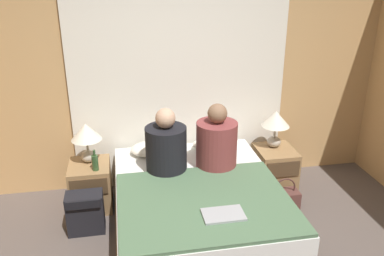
# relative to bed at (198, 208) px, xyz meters

# --- Properties ---
(wall_back) EXTENTS (4.68, 0.06, 2.50)m
(wall_back) POSITION_rel_bed_xyz_m (0.00, 1.07, 1.00)
(wall_back) COLOR tan
(wall_back) RESTS_ON ground_plane
(curtain_panel) EXTENTS (2.54, 0.02, 2.23)m
(curtain_panel) POSITION_rel_bed_xyz_m (0.00, 1.00, 0.86)
(curtain_panel) COLOR white
(curtain_panel) RESTS_ON ground_plane
(bed) EXTENTS (1.52, 1.90, 0.50)m
(bed) POSITION_rel_bed_xyz_m (0.00, 0.00, 0.00)
(bed) COLOR brown
(bed) RESTS_ON ground_plane
(nightstand_left) EXTENTS (0.41, 0.47, 0.48)m
(nightstand_left) POSITION_rel_bed_xyz_m (-1.01, 0.63, -0.00)
(nightstand_left) COLOR #937047
(nightstand_left) RESTS_ON ground_plane
(nightstand_right) EXTENTS (0.41, 0.47, 0.48)m
(nightstand_right) POSITION_rel_bed_xyz_m (1.01, 0.63, -0.00)
(nightstand_right) COLOR #937047
(nightstand_right) RESTS_ON ground_plane
(lamp_left) EXTENTS (0.31, 0.31, 0.42)m
(lamp_left) POSITION_rel_bed_xyz_m (-1.01, 0.71, 0.53)
(lamp_left) COLOR #B2A899
(lamp_left) RESTS_ON nightstand_left
(lamp_right) EXTENTS (0.31, 0.31, 0.42)m
(lamp_right) POSITION_rel_bed_xyz_m (1.01, 0.71, 0.53)
(lamp_right) COLOR #B2A899
(lamp_right) RESTS_ON nightstand_right
(pillow_left) EXTENTS (0.49, 0.36, 0.12)m
(pillow_left) POSITION_rel_bed_xyz_m (-0.33, 0.73, 0.31)
(pillow_left) COLOR silver
(pillow_left) RESTS_ON bed
(pillow_right) EXTENTS (0.49, 0.36, 0.12)m
(pillow_right) POSITION_rel_bed_xyz_m (0.33, 0.73, 0.31)
(pillow_right) COLOR silver
(pillow_right) RESTS_ON bed
(blanket_on_bed) EXTENTS (1.46, 1.21, 0.03)m
(blanket_on_bed) POSITION_rel_bed_xyz_m (0.00, -0.32, 0.27)
(blanket_on_bed) COLOR #4C6B4C
(blanket_on_bed) RESTS_ON bed
(person_left_in_bed) EXTENTS (0.40, 0.40, 0.65)m
(person_left_in_bed) POSITION_rel_bed_xyz_m (-0.24, 0.33, 0.51)
(person_left_in_bed) COLOR black
(person_left_in_bed) RESTS_ON bed
(person_right_in_bed) EXTENTS (0.40, 0.40, 0.66)m
(person_right_in_bed) POSITION_rel_bed_xyz_m (0.25, 0.33, 0.52)
(person_right_in_bed) COLOR brown
(person_right_in_bed) RESTS_ON bed
(beer_bottle_on_left_stand) EXTENTS (0.06, 0.06, 0.22)m
(beer_bottle_on_left_stand) POSITION_rel_bed_xyz_m (-0.93, 0.50, 0.32)
(beer_bottle_on_left_stand) COLOR #2D4C28
(beer_bottle_on_left_stand) RESTS_ON nightstand_left
(laptop_on_bed) EXTENTS (0.33, 0.22, 0.02)m
(laptop_on_bed) POSITION_rel_bed_xyz_m (0.10, -0.56, 0.29)
(laptop_on_bed) COLOR #9EA0A5
(laptop_on_bed) RESTS_ON blanket_on_bed
(backpack_on_floor) EXTENTS (0.34, 0.23, 0.40)m
(backpack_on_floor) POSITION_rel_bed_xyz_m (-1.04, 0.19, -0.02)
(backpack_on_floor) COLOR black
(backpack_on_floor) RESTS_ON ground_plane
(handbag_on_floor) EXTENTS (0.30, 0.18, 0.34)m
(handbag_on_floor) POSITION_rel_bed_xyz_m (0.97, 0.23, -0.14)
(handbag_on_floor) COLOR brown
(handbag_on_floor) RESTS_ON ground_plane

